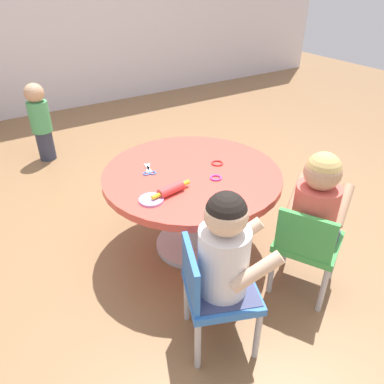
{
  "coord_description": "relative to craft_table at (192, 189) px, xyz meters",
  "views": [
    {
      "loc": [
        -0.96,
        -1.51,
        1.5
      ],
      "look_at": [
        0.0,
        0.0,
        0.39
      ],
      "focal_mm": 34.84,
      "sensor_mm": 36.0,
      "label": 1
    }
  ],
  "objects": [
    {
      "name": "seated_child_right",
      "position": [
        0.32,
        -0.59,
        0.12
      ],
      "size": [
        0.43,
        0.4,
        0.51
      ],
      "color": "#3F4772",
      "rests_on": "ground"
    },
    {
      "name": "seated_child_left",
      "position": [
        -0.24,
        -0.63,
        0.12
      ],
      "size": [
        0.42,
        0.38,
        0.51
      ],
      "color": "#3F4772",
      "rests_on": "ground"
    },
    {
      "name": "child_chair_right",
      "position": [
        0.29,
        -0.61,
        -0.1
      ],
      "size": [
        0.41,
        0.41,
        0.54
      ],
      "color": "#B7B7BC",
      "rests_on": "ground"
    },
    {
      "name": "child_chair_left",
      "position": [
        -0.28,
        -0.61,
        -0.1
      ],
      "size": [
        0.39,
        0.39,
        0.54
      ],
      "color": "#B7B7BC",
      "rests_on": "ground"
    },
    {
      "name": "ground_plane",
      "position": [
        0.0,
        0.0,
        -0.41
      ],
      "size": [
        10.0,
        10.0,
        0.0
      ],
      "primitive_type": "plane",
      "color": "olive"
    },
    {
      "name": "cookie_cutter_0",
      "position": [
        0.07,
        -0.13,
        0.11
      ],
      "size": [
        0.06,
        0.06,
        0.01
      ],
      "primitive_type": "torus",
      "color": "#D83FA5",
      "rests_on": "craft_table"
    },
    {
      "name": "rolling_pin",
      "position": [
        -0.21,
        -0.14,
        0.13
      ],
      "size": [
        0.23,
        0.07,
        0.05
      ],
      "color": "#D83F3F",
      "rests_on": "craft_table"
    },
    {
      "name": "cookie_cutter_1",
      "position": [
        0.17,
        0.01,
        0.11
      ],
      "size": [
        0.07,
        0.07,
        0.01
      ],
      "primitive_type": "torus",
      "color": "red",
      "rests_on": "craft_table"
    },
    {
      "name": "playdough_blob_0",
      "position": [
        -0.32,
        -0.14,
        0.12
      ],
      "size": [
        0.12,
        0.12,
        0.01
      ],
      "primitive_type": "cylinder",
      "color": "#CC99E5",
      "rests_on": "craft_table"
    },
    {
      "name": "toddler_standing",
      "position": [
        -0.44,
        1.71,
        -0.05
      ],
      "size": [
        0.17,
        0.17,
        0.67
      ],
      "color": "#33384C",
      "rests_on": "ground"
    },
    {
      "name": "craft_table",
      "position": [
        0.0,
        0.0,
        0.0
      ],
      "size": [
        0.98,
        0.98,
        0.52
      ],
      "color": "silver",
      "rests_on": "ground"
    },
    {
      "name": "craft_scissors",
      "position": [
        -0.2,
        0.13,
        0.11
      ],
      "size": [
        0.1,
        0.14,
        0.01
      ],
      "color": "silver",
      "rests_on": "craft_table"
    }
  ]
}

